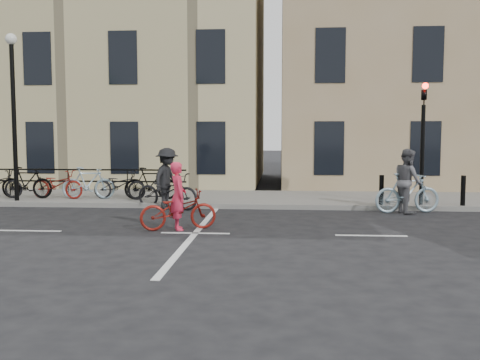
# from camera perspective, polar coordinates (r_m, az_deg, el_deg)

# --- Properties ---
(ground) EXTENTS (120.00, 120.00, 0.00)m
(ground) POSITION_cam_1_polar(r_m,az_deg,el_deg) (12.43, -4.79, -5.69)
(ground) COLOR black
(ground) RESTS_ON ground
(sidewalk) EXTENTS (46.00, 4.00, 0.15)m
(sidewalk) POSITION_cam_1_polar(r_m,az_deg,el_deg) (19.15, -13.81, -1.83)
(sidewalk) COLOR slate
(sidewalk) RESTS_ON ground
(building_east) EXTENTS (14.00, 10.00, 12.00)m
(building_east) POSITION_cam_1_polar(r_m,az_deg,el_deg) (26.32, 20.37, 13.10)
(building_east) COLOR #9C845E
(building_east) RESTS_ON sidewalk
(building_west) EXTENTS (20.00, 10.00, 10.00)m
(building_west) POSITION_cam_1_polar(r_m,az_deg,el_deg) (27.50, -19.51, 10.66)
(building_west) COLOR #CCB989
(building_west) RESTS_ON sidewalk
(traffic_light) EXTENTS (0.18, 0.30, 3.90)m
(traffic_light) POSITION_cam_1_polar(r_m,az_deg,el_deg) (16.94, 18.94, 5.24)
(traffic_light) COLOR black
(traffic_light) RESTS_ON sidewalk
(lamp_post) EXTENTS (0.36, 0.36, 5.28)m
(lamp_post) POSITION_cam_1_polar(r_m,az_deg,el_deg) (18.54, -23.04, 8.27)
(lamp_post) COLOR black
(lamp_post) RESTS_ON sidewalk
(bollard_east) EXTENTS (0.14, 0.14, 0.90)m
(bollard_east) POSITION_cam_1_polar(r_m,az_deg,el_deg) (16.68, 14.85, -1.03)
(bollard_east) COLOR black
(bollard_east) RESTS_ON sidewalk
(bollard_west) EXTENTS (0.14, 0.14, 0.90)m
(bollard_west) POSITION_cam_1_polar(r_m,az_deg,el_deg) (17.28, 22.70, -1.05)
(bollard_west) COLOR black
(bollard_west) RESTS_ON sidewalk
(parked_bikes) EXTENTS (7.25, 1.23, 1.05)m
(parked_bikes) POSITION_cam_1_polar(r_m,az_deg,el_deg) (18.50, -17.47, -0.37)
(parked_bikes) COLOR black
(parked_bikes) RESTS_ON sidewalk
(cyclist_pink) EXTENTS (1.94, 1.23, 1.63)m
(cyclist_pink) POSITION_cam_1_polar(r_m,az_deg,el_deg) (12.86, -6.61, -2.81)
(cyclist_pink) COLOR maroon
(cyclist_pink) RESTS_ON ground
(cyclist_grey) EXTENTS (2.00, 1.03, 1.87)m
(cyclist_grey) POSITION_cam_1_polar(r_m,az_deg,el_deg) (16.17, 17.44, -0.72)
(cyclist_grey) COLOR #8EAABA
(cyclist_grey) RESTS_ON ground
(cyclist_dark) EXTENTS (2.22, 1.41, 1.86)m
(cyclist_dark) POSITION_cam_1_polar(r_m,az_deg,el_deg) (16.40, -7.76, -0.54)
(cyclist_dark) COLOR black
(cyclist_dark) RESTS_ON ground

